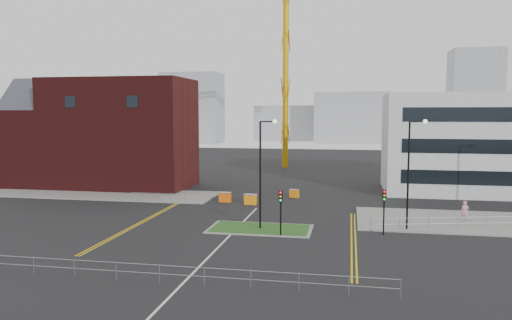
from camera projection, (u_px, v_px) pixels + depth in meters
The scene contains 28 objects.
ground at pixel (211, 255), 34.18m from camera, with size 200.00×200.00×0.00m, color black.
pavement_left at pixel (100, 194), 59.39m from camera, with size 28.00×8.00×0.12m, color slate.
pavement_right at pixel (496, 223), 43.79m from camera, with size 24.00×10.00×0.12m, color slate.
island_kerb at pixel (260, 229), 41.63m from camera, with size 8.60×4.60×0.08m, color slate.
grass_island at pixel (260, 229), 41.63m from camera, with size 8.00×4.00×0.12m, color #1F501A.
brick_building at pixel (100, 134), 65.16m from camera, with size 24.20×10.07×14.24m.
office_block at pixel (491, 143), 60.06m from camera, with size 25.00×12.20×12.00m.
tower_crane at pixel (318, 12), 86.79m from camera, with size 49.73×20.22×39.40m.
streetlamp_island at pixel (263, 165), 41.08m from camera, with size 1.46×0.36×9.18m.
streetlamp_right_near at pixel (411, 165), 40.81m from camera, with size 1.46×0.36×9.18m.
traffic_light_island at pixel (281, 204), 39.04m from camera, with size 0.28×0.33×3.65m.
traffic_light_right at pixel (384, 203), 39.52m from camera, with size 0.28×0.33×3.65m.
railing_front at pixel (182, 271), 28.24m from camera, with size 24.05×0.05×1.10m.
railing_left at pixel (158, 196), 53.75m from camera, with size 6.05×0.05×1.10m.
railing_right at pixel (486, 220), 41.56m from camera, with size 19.05×5.05×1.10m.
centre_line at pixel (218, 247), 36.14m from camera, with size 0.15×30.00×0.01m, color silver.
yellow_left_a at pixel (146, 219), 45.63m from camera, with size 0.12×24.00×0.01m, color gold.
yellow_left_b at pixel (149, 219), 45.57m from camera, with size 0.12×24.00×0.01m, color gold.
yellow_right_a at pixel (352, 240), 38.29m from camera, with size 0.12×20.00×0.01m, color gold.
yellow_right_b at pixel (355, 240), 38.23m from camera, with size 0.12×20.00×0.01m, color gold.
skyline_a at pixel (193, 108), 157.90m from camera, with size 18.00×12.00×22.00m, color gray.
skyline_b at pixel (353, 118), 158.71m from camera, with size 24.00×12.00×16.00m, color gray.
skyline_c at pixel (474, 98), 146.77m from camera, with size 14.00×12.00×28.00m, color gray.
skyline_d at pixel (300, 123), 172.01m from camera, with size 30.00×12.00×12.00m, color gray.
pedestrian at pixel (465, 211), 44.43m from camera, with size 0.68×0.45×1.87m, color pink.
barrier_left at pixel (250, 199), 52.72m from camera, with size 1.35×0.49×1.13m.
barrier_mid at pixel (225, 197), 54.14m from camera, with size 1.32×0.45×1.11m.
barrier_right at pixel (294, 193), 57.04m from camera, with size 1.17×0.80×0.94m.
Camera 1 is at (9.26, -32.24, 9.76)m, focal length 35.00 mm.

